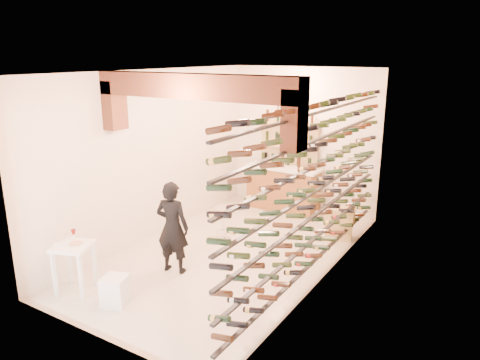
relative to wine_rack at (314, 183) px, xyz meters
The scene contains 11 objects.
ground 2.18m from the wine_rack, behind, with size 6.00×6.00×0.00m, color beige.
room_shell 1.70m from the wine_rack, behind, with size 3.52×6.02×3.21m.
wine_rack is the anchor object (origin of this frame).
back_counter 3.38m from the wine_rack, 124.66° to the left, with size 1.70×0.62×1.29m.
back_shelving 3.44m from the wine_rack, 122.37° to the left, with size 1.40×0.31×2.73m.
tasting_table 3.77m from the wine_rack, 139.88° to the right, with size 0.67×0.67×0.92m.
white_stool 3.34m from the wine_rack, 130.94° to the right, with size 0.34×0.34×0.42m, color white.
person 2.37m from the wine_rack, 151.51° to the right, with size 0.56×0.37×1.54m, color black.
chrome_barstool 2.33m from the wine_rack, 168.40° to the left, with size 0.34×0.34×0.66m.
crate_lower 2.19m from the wine_rack, 94.45° to the left, with size 0.50×0.35×0.30m, color tan.
crate_upper 2.01m from the wine_rack, 94.45° to the left, with size 0.55×0.38×0.32m, color tan.
Camera 1 is at (4.11, -6.34, 3.49)m, focal length 34.14 mm.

